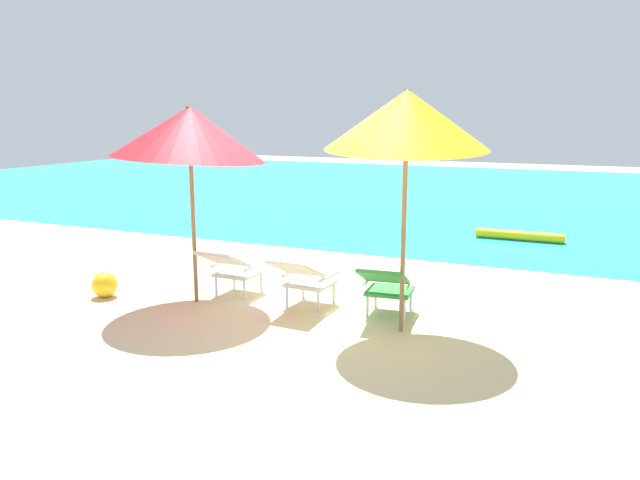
{
  "coord_description": "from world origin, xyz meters",
  "views": [
    {
      "loc": [
        3.15,
        -6.58,
        2.36
      ],
      "look_at": [
        0.0,
        0.51,
        0.75
      ],
      "focal_mm": 34.39,
      "sensor_mm": 36.0,
      "label": 1
    }
  ],
  "objects": [
    {
      "name": "ground_plane",
      "position": [
        0.0,
        4.0,
        0.0
      ],
      "size": [
        40.0,
        40.0,
        0.0
      ],
      "primitive_type": "plane",
      "color": "beige"
    },
    {
      "name": "lounge_chair_center",
      "position": [
        0.04,
        -0.08,
        0.4
      ],
      "size": [
        0.59,
        0.9,
        0.68
      ],
      "color": "silver",
      "rests_on": "ground_plane"
    },
    {
      "name": "beach_umbrella_left",
      "position": [
        -1.33,
        -0.37,
        2.13
      ],
      "size": [
        2.62,
        2.61,
        2.5
      ],
      "color": "olive",
      "rests_on": "ground_plane"
    },
    {
      "name": "beach_ball",
      "position": [
        -2.55,
        -0.69,
        0.17
      ],
      "size": [
        0.33,
        0.33,
        0.33
      ],
      "primitive_type": "sphere",
      "color": "yellow",
      "rests_on": "ground_plane"
    },
    {
      "name": "lounge_chair_right",
      "position": [
        1.07,
        0.01,
        0.4
      ],
      "size": [
        0.62,
        0.92,
        0.68
      ],
      "color": "#338E3D",
      "rests_on": "ground_plane"
    },
    {
      "name": "swim_buoy",
      "position": [
        1.99,
        5.29,
        0.1
      ],
      "size": [
        1.6,
        0.18,
        0.18
      ],
      "primitive_type": "cylinder",
      "rotation": [
        0.0,
        1.57,
        0.0
      ],
      "color": "yellow",
      "rests_on": "ocean_band"
    },
    {
      "name": "beach_umbrella_right",
      "position": [
        1.36,
        -0.35,
        2.29
      ],
      "size": [
        2.18,
        2.21,
        2.66
      ],
      "color": "olive",
      "rests_on": "ground_plane"
    },
    {
      "name": "ocean_band",
      "position": [
        0.0,
        11.98,
        0.0
      ],
      "size": [
        40.0,
        18.0,
        0.01
      ],
      "primitive_type": "cube",
      "color": "#28B2B7",
      "rests_on": "ground_plane"
    },
    {
      "name": "lounge_chair_left",
      "position": [
        -1.03,
        -0.02,
        0.4
      ],
      "size": [
        0.57,
        0.89,
        0.68
      ],
      "color": "silver",
      "rests_on": "ground_plane"
    }
  ]
}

